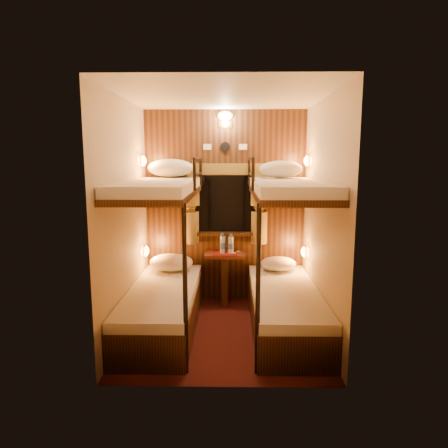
{
  "coord_description": "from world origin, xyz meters",
  "views": [
    {
      "loc": [
        0.08,
        -3.98,
        1.79
      ],
      "look_at": [
        0.0,
        0.15,
        1.13
      ],
      "focal_mm": 32.0,
      "sensor_mm": 36.0,
      "label": 1
    }
  ],
  "objects_px": {
    "bottle_right": "(231,245)",
    "bunk_left": "(162,278)",
    "bunk_right": "(285,279)",
    "table": "(225,271)",
    "bottle_left": "(223,245)"
  },
  "relations": [
    {
      "from": "bottle_left",
      "to": "bottle_right",
      "type": "bearing_deg",
      "value": -4.24
    },
    {
      "from": "bunk_right",
      "to": "table",
      "type": "relative_size",
      "value": 2.9
    },
    {
      "from": "bunk_left",
      "to": "bottle_left",
      "type": "bearing_deg",
      "value": 50.79
    },
    {
      "from": "table",
      "to": "bottle_right",
      "type": "height_order",
      "value": "bottle_right"
    },
    {
      "from": "table",
      "to": "bottle_right",
      "type": "bearing_deg",
      "value": -19.06
    },
    {
      "from": "bunk_left",
      "to": "table",
      "type": "bearing_deg",
      "value": 50.33
    },
    {
      "from": "bunk_right",
      "to": "table",
      "type": "bearing_deg",
      "value": 129.67
    },
    {
      "from": "bunk_left",
      "to": "bunk_right",
      "type": "xyz_separation_m",
      "value": [
        1.3,
        0.0,
        0.0
      ]
    },
    {
      "from": "bunk_left",
      "to": "bottle_right",
      "type": "relative_size",
      "value": 7.85
    },
    {
      "from": "bunk_right",
      "to": "table",
      "type": "height_order",
      "value": "bunk_right"
    },
    {
      "from": "bottle_left",
      "to": "bottle_right",
      "type": "distance_m",
      "value": 0.1
    },
    {
      "from": "bottle_right",
      "to": "bunk_left",
      "type": "bearing_deg",
      "value": -133.66
    },
    {
      "from": "bunk_left",
      "to": "bunk_right",
      "type": "relative_size",
      "value": 1.0
    },
    {
      "from": "bunk_left",
      "to": "bottle_right",
      "type": "bearing_deg",
      "value": 46.34
    },
    {
      "from": "table",
      "to": "bottle_left",
      "type": "height_order",
      "value": "bottle_left"
    }
  ]
}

